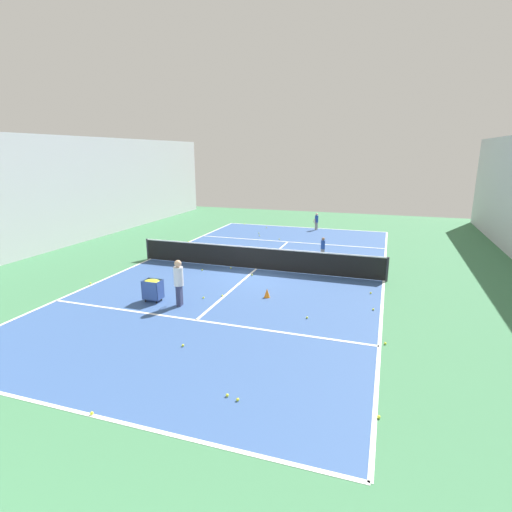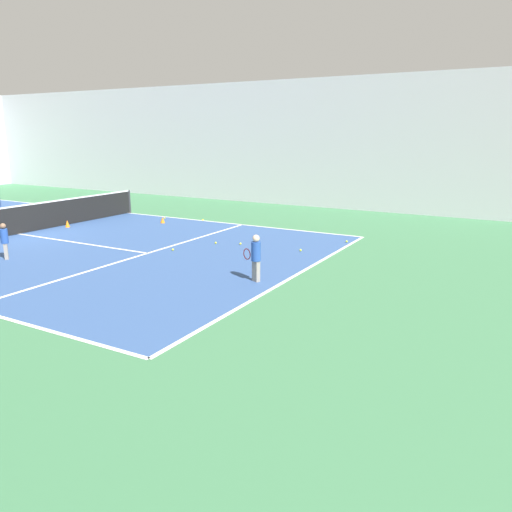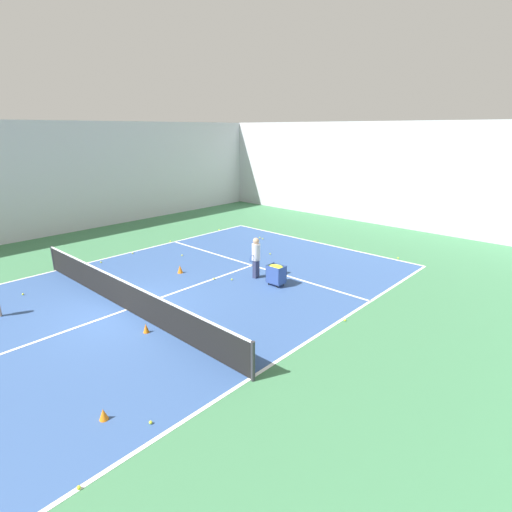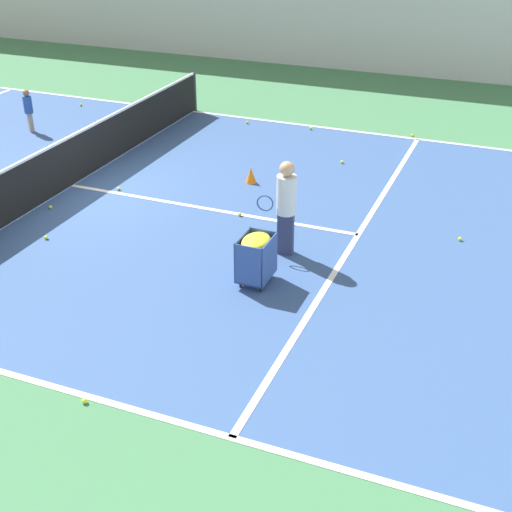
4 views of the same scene
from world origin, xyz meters
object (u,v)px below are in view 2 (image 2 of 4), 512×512
(tennis_net, at_px, (18,219))
(child_midcourt, at_px, (4,239))
(training_cone_1, at_px, (163,220))
(player_near_baseline, at_px, (256,255))

(tennis_net, bearing_deg, child_midcourt, -130.59)
(tennis_net, relative_size, training_cone_1, 45.59)
(child_midcourt, distance_m, training_cone_1, 6.88)
(player_near_baseline, bearing_deg, training_cone_1, -13.59)
(tennis_net, distance_m, player_near_baseline, 10.34)
(player_near_baseline, distance_m, child_midcourt, 7.50)
(training_cone_1, bearing_deg, tennis_net, 145.09)
(player_near_baseline, bearing_deg, tennis_net, 17.02)
(player_near_baseline, xyz_separation_m, child_midcourt, (-1.61, 7.33, -0.06))
(child_midcourt, bearing_deg, training_cone_1, -53.65)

